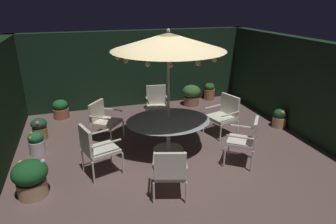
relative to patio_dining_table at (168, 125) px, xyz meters
name	(u,v)px	position (x,y,z in m)	size (l,w,h in m)	color
ground_plane	(175,157)	(0.04, -0.32, -0.62)	(7.17, 7.65, 0.02)	brown
hedge_backdrop_rear	(137,68)	(0.04, 3.36, 0.54)	(7.17, 0.30, 2.29)	black
hedge_backdrop_right	(315,91)	(3.48, -0.32, 0.54)	(0.30, 7.65, 2.29)	black
patio_dining_table	(168,125)	(0.00, 0.00, 0.00)	(1.83, 1.52, 0.74)	silver
patio_umbrella	(168,42)	(0.00, 0.00, 1.78)	(2.28, 2.28, 2.63)	silver
patio_chair_north	(170,170)	(-0.47, -1.58, -0.07)	(0.71, 0.73, 0.94)	silver
patio_chair_northeast	(246,138)	(1.31, -1.00, -0.03)	(0.78, 0.78, 0.99)	silver
patio_chair_east	(225,113)	(1.59, 0.46, -0.06)	(0.75, 0.78, 0.97)	silver
patio_chair_southeast	(157,103)	(0.20, 1.64, -0.04)	(0.64, 0.63, 1.00)	silver
patio_chair_south	(103,118)	(-1.29, 1.02, -0.07)	(0.82, 0.82, 0.92)	silver
patio_chair_southwest	(96,147)	(-1.57, -0.52, -0.01)	(0.76, 0.72, 1.02)	silver
potted_plant_left_far	(209,91)	(2.39, 3.03, -0.33)	(0.35, 0.35, 0.55)	#A16843
potted_plant_back_left	(36,143)	(-2.76, 0.72, -0.35)	(0.33, 0.33, 0.50)	silver
potted_plant_back_center	(153,97)	(0.37, 2.68, -0.22)	(0.46, 0.46, 0.71)	#7B664F
potted_plant_left_near	(61,109)	(-2.31, 2.76, -0.34)	(0.43, 0.43, 0.53)	#A65E3E
potted_plant_right_near	(30,178)	(-2.70, -0.85, -0.25)	(0.59, 0.59, 0.66)	tan
potted_plant_front_corner	(280,118)	(3.17, 0.37, -0.35)	(0.35, 0.35, 0.50)	tan
potted_plant_back_right	(191,94)	(1.61, 2.69, -0.26)	(0.57, 0.57, 0.64)	#9F6348
potted_plant_right_far	(39,128)	(-2.76, 1.49, -0.32)	(0.37, 0.39, 0.52)	#A66E42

